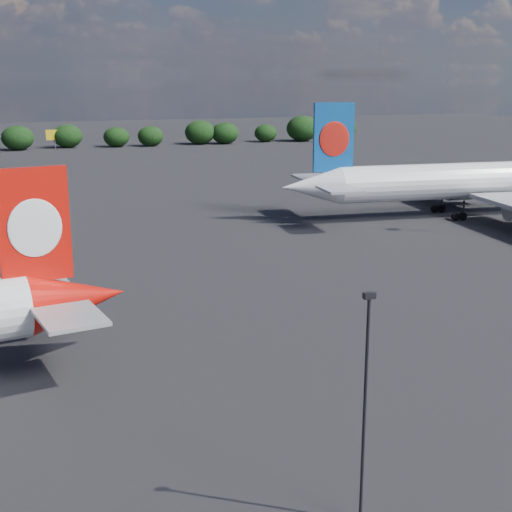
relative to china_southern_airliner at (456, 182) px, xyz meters
name	(u,v)px	position (x,y,z in m)	size (l,w,h in m)	color
ground	(23,240)	(-63.09, 4.65, -5.27)	(500.00, 500.00, 0.00)	black
china_southern_airliner	(456,182)	(0.00, 0.00, 0.00)	(53.06, 50.49, 17.30)	white
apron_lamp_post	(365,399)	(-49.11, -64.84, 1.21)	(0.55, 0.30, 11.65)	black
billboard_yellow	(55,135)	(-51.09, 126.65, -1.40)	(5.00, 0.30, 5.50)	yellow
horizon_treeline	(5,137)	(-64.81, 125.56, -1.48)	(204.73, 14.76, 8.90)	black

